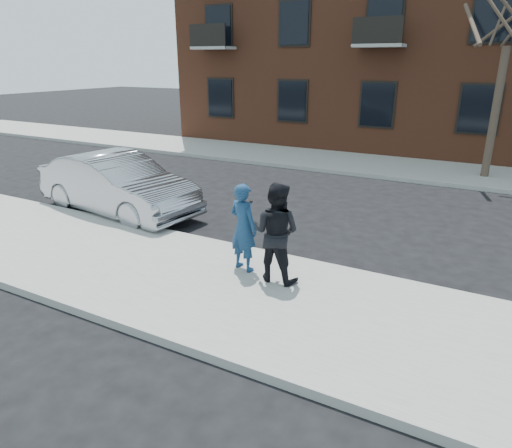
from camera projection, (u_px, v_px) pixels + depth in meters
The scene contains 9 objects.
ground at pixel (189, 278), 8.72m from camera, with size 100.00×100.00×0.00m, color black.
near_sidewalk at pixel (181, 279), 8.49m from camera, with size 50.00×3.50×0.15m, color gray.
near_curb at pixel (231, 247), 9.98m from camera, with size 50.00×0.10×0.15m, color #999691.
far_sidewalk at pixel (359, 164), 18.01m from camera, with size 50.00×3.50×0.15m, color gray.
far_curb at pixel (344, 173), 16.52m from camera, with size 50.00×0.10×0.15m, color #999691.
apartment_building at pixel (455, 8), 20.64m from camera, with size 24.30×10.30×12.30m.
silver_sedan at pixel (117, 185), 12.14m from camera, with size 1.69×4.86×1.60m, color #999BA3.
man_hoodie at pixel (243, 227), 8.47m from camera, with size 0.69×0.57×1.69m.
man_peacoat at pixel (276, 232), 8.04m from camera, with size 0.88×0.69×1.82m.
Camera 1 is at (4.87, -6.30, 3.92)m, focal length 32.00 mm.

